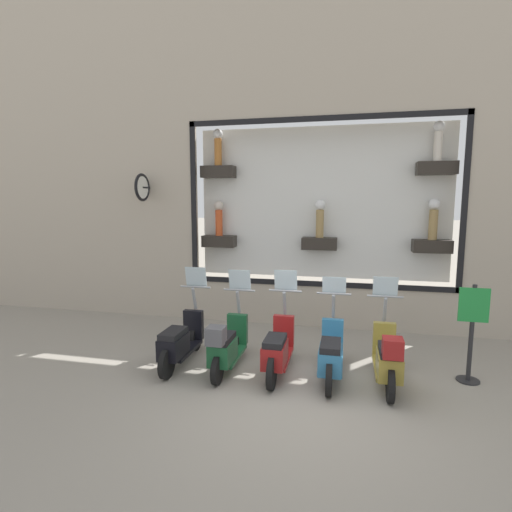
{
  "coord_description": "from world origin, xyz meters",
  "views": [
    {
      "loc": [
        -5.65,
        -0.61,
        2.91
      ],
      "look_at": [
        2.11,
        1.15,
        1.81
      ],
      "focal_mm": 28.0,
      "sensor_mm": 36.0,
      "label": 1
    }
  ],
  "objects_px": {
    "scooter_olive_0": "(388,358)",
    "scooter_green_3": "(226,345)",
    "shop_sign_post": "(472,330)",
    "scooter_red_2": "(278,349)",
    "scooter_teal_1": "(331,354)",
    "scooter_black_4": "(180,342)"
  },
  "relations": [
    {
      "from": "scooter_olive_0",
      "to": "scooter_green_3",
      "type": "relative_size",
      "value": 1.0
    },
    {
      "from": "scooter_green_3",
      "to": "shop_sign_post",
      "type": "distance_m",
      "value": 3.99
    },
    {
      "from": "scooter_green_3",
      "to": "scooter_red_2",
      "type": "bearing_deg",
      "value": -85.47
    },
    {
      "from": "scooter_teal_1",
      "to": "scooter_green_3",
      "type": "distance_m",
      "value": 1.76
    },
    {
      "from": "scooter_olive_0",
      "to": "scooter_green_3",
      "type": "height_order",
      "value": "scooter_green_3"
    },
    {
      "from": "scooter_red_2",
      "to": "scooter_teal_1",
      "type": "bearing_deg",
      "value": -90.25
    },
    {
      "from": "shop_sign_post",
      "to": "scooter_teal_1",
      "type": "bearing_deg",
      "value": 101.37
    },
    {
      "from": "scooter_olive_0",
      "to": "scooter_black_4",
      "type": "xyz_separation_m",
      "value": [
        0.06,
        3.51,
        -0.04
      ]
    },
    {
      "from": "scooter_green_3",
      "to": "shop_sign_post",
      "type": "bearing_deg",
      "value": -82.69
    },
    {
      "from": "scooter_red_2",
      "to": "scooter_green_3",
      "type": "relative_size",
      "value": 1.01
    },
    {
      "from": "scooter_green_3",
      "to": "scooter_black_4",
      "type": "height_order",
      "value": "scooter_black_4"
    },
    {
      "from": "scooter_red_2",
      "to": "shop_sign_post",
      "type": "distance_m",
      "value": 3.12
    },
    {
      "from": "scooter_teal_1",
      "to": "scooter_green_3",
      "type": "relative_size",
      "value": 1.01
    },
    {
      "from": "scooter_olive_0",
      "to": "shop_sign_post",
      "type": "height_order",
      "value": "scooter_olive_0"
    },
    {
      "from": "scooter_red_2",
      "to": "scooter_black_4",
      "type": "height_order",
      "value": "scooter_red_2"
    },
    {
      "from": "scooter_black_4",
      "to": "shop_sign_post",
      "type": "distance_m",
      "value": 4.86
    },
    {
      "from": "scooter_green_3",
      "to": "scooter_black_4",
      "type": "relative_size",
      "value": 1.0
    },
    {
      "from": "scooter_teal_1",
      "to": "scooter_black_4",
      "type": "bearing_deg",
      "value": 89.96
    },
    {
      "from": "scooter_olive_0",
      "to": "scooter_teal_1",
      "type": "xyz_separation_m",
      "value": [
        0.06,
        0.88,
        -0.04
      ]
    },
    {
      "from": "scooter_red_2",
      "to": "shop_sign_post",
      "type": "relative_size",
      "value": 1.13
    },
    {
      "from": "scooter_olive_0",
      "to": "scooter_red_2",
      "type": "xyz_separation_m",
      "value": [
        0.06,
        1.75,
        -0.03
      ]
    },
    {
      "from": "scooter_teal_1",
      "to": "scooter_red_2",
      "type": "height_order",
      "value": "scooter_red_2"
    }
  ]
}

